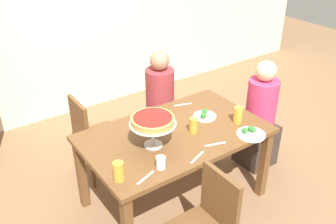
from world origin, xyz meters
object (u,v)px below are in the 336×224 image
object	(u,v)px
salad_plate_near_diner	(250,133)
beer_glass_amber_spare	(193,125)
diner_far_right	(160,109)
water_glass_clear_near	(161,163)
beer_glass_amber_tall	(119,171)
diner_head_east	(259,122)
deep_dish_pizza_stand	(153,122)
cutlery_knife_near	(197,157)
salad_plate_far_diner	(205,115)
beer_glass_amber_short	(238,115)
cutlery_fork_far	(146,178)
dining_table	(175,141)
cutlery_knife_far	(183,104)
chair_far_left	(92,134)
chair_near_left	(207,223)
cutlery_fork_near	(215,144)

from	to	relation	value
salad_plate_near_diner	beer_glass_amber_spare	size ratio (longest dim) A/B	1.81
diner_far_right	water_glass_clear_near	size ratio (longest dim) A/B	12.23
salad_plate_near_diner	beer_glass_amber_tall	size ratio (longest dim) A/B	1.63
diner_head_east	deep_dish_pizza_stand	distance (m)	1.38
diner_head_east	cutlery_knife_near	distance (m)	1.20
beer_glass_amber_tall	salad_plate_far_diner	bearing A→B (deg)	17.45
beer_glass_amber_spare	salad_plate_near_diner	bearing A→B (deg)	-39.60
beer_glass_amber_short	salad_plate_near_diner	bearing A→B (deg)	-104.29
diner_far_right	cutlery_knife_near	world-z (taller)	diner_far_right
diner_far_right	cutlery_fork_far	world-z (taller)	diner_far_right
beer_glass_amber_spare	dining_table	bearing A→B (deg)	145.31
salad_plate_far_diner	beer_glass_amber_spare	xyz separation A→B (m)	(-0.24, -0.14, 0.05)
salad_plate_near_diner	beer_glass_amber_short	size ratio (longest dim) A/B	1.63
diner_head_east	beer_glass_amber_tall	world-z (taller)	diner_head_east
water_glass_clear_near	diner_far_right	bearing A→B (deg)	56.38
deep_dish_pizza_stand	cutlery_knife_far	distance (m)	0.77
dining_table	deep_dish_pizza_stand	xyz separation A→B (m)	(-0.26, -0.06, 0.31)
beer_glass_amber_tall	deep_dish_pizza_stand	bearing A→B (deg)	27.10
chair_far_left	beer_glass_amber_spare	bearing A→B (deg)	33.70
water_glass_clear_near	cutlery_knife_near	size ratio (longest dim) A/B	0.52
diner_far_right	beer_glass_amber_tall	size ratio (longest dim) A/B	7.79
chair_near_left	beer_glass_amber_short	bearing A→B (deg)	-54.94
chair_near_left	beer_glass_amber_short	distance (m)	1.05
deep_dish_pizza_stand	cutlery_fork_near	size ratio (longest dim) A/B	2.05
deep_dish_pizza_stand	water_glass_clear_near	distance (m)	0.34
diner_head_east	salad_plate_near_diner	world-z (taller)	diner_head_east
diner_far_right	deep_dish_pizza_stand	distance (m)	1.14
chair_near_left	beer_glass_amber_short	xyz separation A→B (m)	(0.82, 0.58, 0.33)
chair_near_left	deep_dish_pizza_stand	distance (m)	0.84
chair_far_left	chair_near_left	bearing A→B (deg)	6.16
salad_plate_far_diner	water_glass_clear_near	distance (m)	0.83
chair_near_left	cutlery_knife_far	xyz separation A→B (m)	(0.62, 1.11, 0.26)
salad_plate_far_diner	water_glass_clear_near	world-z (taller)	water_glass_clear_near
cutlery_fork_near	cutlery_knife_far	size ratio (longest dim) A/B	1.00
diner_far_right	chair_far_left	xyz separation A→B (m)	(-0.81, -0.02, -0.01)
chair_near_left	beer_glass_amber_short	world-z (taller)	beer_glass_amber_short
beer_glass_amber_short	beer_glass_amber_spare	size ratio (longest dim) A/B	1.11
salad_plate_near_diner	beer_glass_amber_short	xyz separation A→B (m)	(0.05, 0.21, 0.06)
salad_plate_far_diner	cutlery_knife_near	size ratio (longest dim) A/B	1.15
dining_table	cutlery_knife_near	distance (m)	0.40
cutlery_knife_near	diner_head_east	bearing A→B (deg)	-2.64
cutlery_fork_near	cutlery_knife_far	world-z (taller)	same
beer_glass_amber_spare	cutlery_fork_near	size ratio (longest dim) A/B	0.74
chair_near_left	salad_plate_near_diner	bearing A→B (deg)	-64.49
chair_far_left	cutlery_fork_far	bearing A→B (deg)	-4.30
diner_far_right	diner_head_east	size ratio (longest dim) A/B	1.00
dining_table	beer_glass_amber_short	distance (m)	0.60
cutlery_knife_near	beer_glass_amber_spare	bearing A→B (deg)	35.58
salad_plate_near_diner	cutlery_fork_far	xyz separation A→B (m)	(-1.01, 0.03, -0.01)
chair_far_left	beer_glass_amber_short	bearing A→B (deg)	46.35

